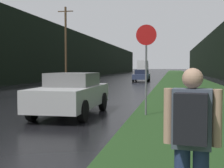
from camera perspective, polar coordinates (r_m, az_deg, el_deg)
grass_verge at (r=40.42m, az=13.12°, el=0.61°), size 6.00×240.00×0.02m
lane_stripe_c at (r=13.85m, az=-13.26°, el=-4.04°), size 0.12×3.00×0.01m
lane_stripe_d at (r=20.40m, az=-5.21°, el=-1.70°), size 0.12×3.00×0.01m
treeline_far_side at (r=52.83m, az=-6.68°, el=5.24°), size 2.00×140.00×7.41m
treeline_near_side at (r=50.97m, az=19.51°, el=5.33°), size 2.00×140.00×7.70m
utility_pole_far at (r=36.22m, az=-8.46°, el=7.34°), size 1.80×0.24×8.54m
stop_sign at (r=11.00m, az=6.26°, el=4.45°), size 0.72×0.07×3.18m
hitchhiker_with_backpack at (r=3.35m, az=14.34°, el=-9.57°), size 0.58×0.45×1.69m
car_passing_near at (r=11.21m, az=-7.42°, el=-1.72°), size 1.89×4.48×1.50m
car_passing_far at (r=37.17m, az=5.42°, el=1.56°), size 1.85×4.47×1.42m
delivery_truck at (r=86.18m, az=5.69°, el=3.17°), size 2.65×8.13×3.48m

